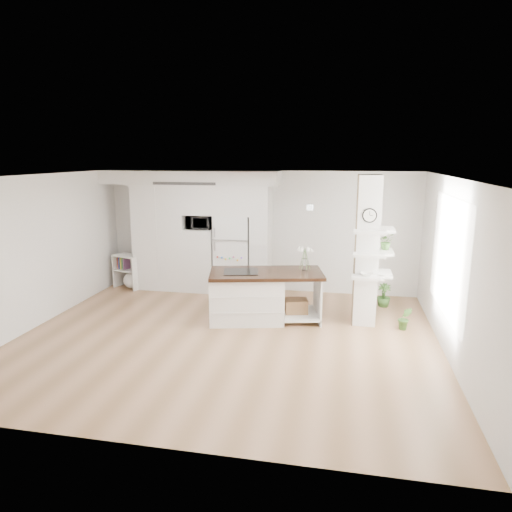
{
  "coord_description": "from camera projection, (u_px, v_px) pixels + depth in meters",
  "views": [
    {
      "loc": [
        1.89,
        -6.99,
        3.02
      ],
      "look_at": [
        0.34,
        0.9,
        1.25
      ],
      "focal_mm": 32.0,
      "sensor_mm": 36.0,
      "label": 1
    }
  ],
  "objects": [
    {
      "name": "floor",
      "position": [
        226.0,
        338.0,
        7.71
      ],
      "size": [
        7.0,
        6.0,
        0.01
      ],
      "primitive_type": "cube",
      "color": "tan",
      "rests_on": "ground"
    },
    {
      "name": "microwave",
      "position": [
        200.0,
        222.0,
        10.12
      ],
      "size": [
        0.54,
        0.37,
        0.3
      ],
      "primitive_type": "imported",
      "color": "#2D2D2D",
      "rests_on": "cabinet_wall"
    },
    {
      "name": "decor_bowl",
      "position": [
        367.0,
        274.0,
        7.92
      ],
      "size": [
        0.22,
        0.22,
        0.05
      ],
      "primitive_type": "imported",
      "color": "white",
      "rests_on": "column"
    },
    {
      "name": "room",
      "position": [
        225.0,
        230.0,
        7.31
      ],
      "size": [
        7.04,
        6.04,
        2.72
      ],
      "color": "white",
      "rests_on": "ground"
    },
    {
      "name": "pendant_light",
      "position": [
        333.0,
        215.0,
        7.07
      ],
      "size": [
        0.12,
        0.12,
        0.1
      ],
      "primitive_type": "cylinder",
      "color": "white",
      "rests_on": "room"
    },
    {
      "name": "bookshelf",
      "position": [
        130.0,
        274.0,
        10.58
      ],
      "size": [
        0.75,
        0.58,
        0.78
      ],
      "rotation": [
        0.0,
        0.0,
        -0.33
      ],
      "color": "white",
      "rests_on": "floor"
    },
    {
      "name": "column",
      "position": [
        372.0,
        252.0,
        8.05
      ],
      "size": [
        0.69,
        0.9,
        2.7
      ],
      "color": "silver",
      "rests_on": "floor"
    },
    {
      "name": "floor_plant_a",
      "position": [
        405.0,
        318.0,
        8.04
      ],
      "size": [
        0.24,
        0.19,
        0.42
      ],
      "primitive_type": "imported",
      "rotation": [
        0.0,
        0.0,
        -0.03
      ],
      "color": "#3A692A",
      "rests_on": "floor"
    },
    {
      "name": "cabinet_wall",
      "position": [
        193.0,
        225.0,
        10.21
      ],
      "size": [
        4.0,
        0.71,
        2.7
      ],
      "color": "white",
      "rests_on": "floor"
    },
    {
      "name": "shelf_plant",
      "position": [
        386.0,
        241.0,
        8.13
      ],
      "size": [
        0.27,
        0.23,
        0.3
      ],
      "primitive_type": "imported",
      "color": "#3A692A",
      "rests_on": "column"
    },
    {
      "name": "kitchen_island",
      "position": [
        253.0,
        295.0,
        8.48
      ],
      "size": [
        2.23,
        1.41,
        1.5
      ],
      "rotation": [
        0.0,
        0.0,
        0.22
      ],
      "color": "white",
      "rests_on": "floor"
    },
    {
      "name": "refrigerator",
      "position": [
        234.0,
        254.0,
        10.19
      ],
      "size": [
        0.78,
        0.69,
        1.75
      ],
      "color": "white",
      "rests_on": "floor"
    },
    {
      "name": "window",
      "position": [
        449.0,
        257.0,
        7.02
      ],
      "size": [
        0.0,
        2.4,
        2.4
      ],
      "primitive_type": "plane",
      "rotation": [
        1.57,
        0.0,
        -1.57
      ],
      "color": "white",
      "rests_on": "room"
    },
    {
      "name": "floor_plant_b",
      "position": [
        384.0,
        295.0,
        9.29
      ],
      "size": [
        0.28,
        0.28,
        0.48
      ],
      "primitive_type": "imported",
      "rotation": [
        0.0,
        0.0,
        0.05
      ],
      "color": "#3A692A",
      "rests_on": "floor"
    }
  ]
}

